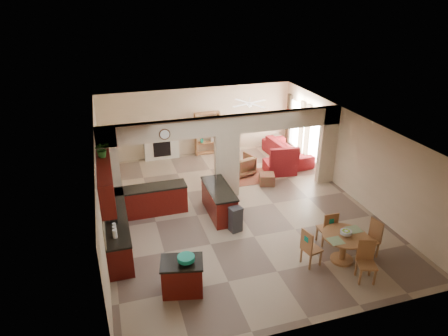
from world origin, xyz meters
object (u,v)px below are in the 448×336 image
object	(u,v)px
kitchen_island	(182,276)
armchair	(242,165)
sofa	(287,150)
dining_table	(344,244)

from	to	relation	value
kitchen_island	armchair	size ratio (longest dim) A/B	1.33
kitchen_island	sofa	xyz separation A→B (m)	(5.68, 6.47, -0.04)
dining_table	sofa	world-z (taller)	dining_table
kitchen_island	sofa	distance (m)	8.61
sofa	armchair	world-z (taller)	sofa
kitchen_island	dining_table	xyz separation A→B (m)	(4.16, -0.09, 0.09)
sofa	dining_table	bearing A→B (deg)	162.76
kitchen_island	sofa	bearing A→B (deg)	61.19
kitchen_island	armchair	distance (m)	6.59
kitchen_island	dining_table	distance (m)	4.16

